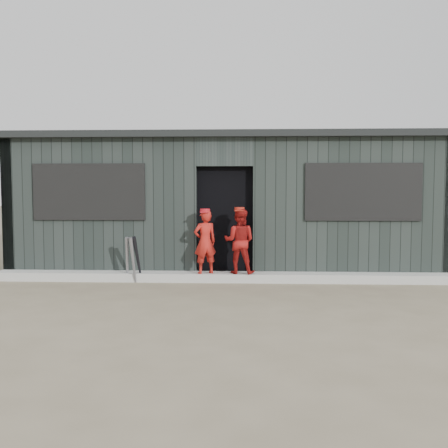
{
  "coord_description": "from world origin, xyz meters",
  "views": [
    {
      "loc": [
        0.37,
        -6.74,
        1.6
      ],
      "look_at": [
        0.0,
        1.8,
        1.0
      ],
      "focal_mm": 40.0,
      "sensor_mm": 36.0,
      "label": 1
    }
  ],
  "objects_px": {
    "dugout": "(228,204)",
    "bat_right": "(138,259)",
    "bat_mid": "(133,260)",
    "bat_left": "(127,260)",
    "player_red_left": "(205,242)",
    "player_red_right": "(239,241)",
    "player_grey_back": "(255,244)"
  },
  "relations": [
    {
      "from": "player_red_right",
      "to": "dugout",
      "type": "xyz_separation_m",
      "value": [
        -0.27,
        1.72,
        0.58
      ]
    },
    {
      "from": "player_red_right",
      "to": "player_grey_back",
      "type": "height_order",
      "value": "player_red_right"
    },
    {
      "from": "bat_right",
      "to": "player_grey_back",
      "type": "xyz_separation_m",
      "value": [
        2.02,
        0.68,
        0.19
      ]
    },
    {
      "from": "player_grey_back",
      "to": "bat_right",
      "type": "bearing_deg",
      "value": 5.56
    },
    {
      "from": "player_grey_back",
      "to": "dugout",
      "type": "distance_m",
      "value": 1.47
    },
    {
      "from": "bat_mid",
      "to": "player_grey_back",
      "type": "xyz_separation_m",
      "value": [
        2.08,
        0.77,
        0.2
      ]
    },
    {
      "from": "bat_right",
      "to": "player_grey_back",
      "type": "height_order",
      "value": "player_grey_back"
    },
    {
      "from": "player_grey_back",
      "to": "bat_left",
      "type": "bearing_deg",
      "value": 4.0
    },
    {
      "from": "player_red_right",
      "to": "player_grey_back",
      "type": "xyz_separation_m",
      "value": [
        0.28,
        0.55,
        -0.11
      ]
    },
    {
      "from": "player_red_right",
      "to": "dugout",
      "type": "bearing_deg",
      "value": -72.01
    },
    {
      "from": "bat_left",
      "to": "bat_right",
      "type": "height_order",
      "value": "bat_right"
    },
    {
      "from": "player_red_right",
      "to": "player_grey_back",
      "type": "distance_m",
      "value": 0.63
    },
    {
      "from": "bat_mid",
      "to": "dugout",
      "type": "xyz_separation_m",
      "value": [
        1.53,
        1.95,
        0.89
      ]
    },
    {
      "from": "bat_left",
      "to": "player_red_left",
      "type": "distance_m",
      "value": 1.37
    },
    {
      "from": "bat_right",
      "to": "dugout",
      "type": "xyz_separation_m",
      "value": [
        1.47,
        1.86,
        0.88
      ]
    },
    {
      "from": "bat_left",
      "to": "player_red_right",
      "type": "height_order",
      "value": "player_red_right"
    },
    {
      "from": "bat_right",
      "to": "player_red_left",
      "type": "relative_size",
      "value": 0.77
    },
    {
      "from": "bat_right",
      "to": "bat_left",
      "type": "bearing_deg",
      "value": 178.66
    },
    {
      "from": "bat_right",
      "to": "dugout",
      "type": "bearing_deg",
      "value": 51.68
    },
    {
      "from": "bat_right",
      "to": "dugout",
      "type": "relative_size",
      "value": 0.1
    },
    {
      "from": "player_grey_back",
      "to": "bat_mid",
      "type": "bearing_deg",
      "value": 7.16
    },
    {
      "from": "bat_left",
      "to": "player_red_right",
      "type": "relative_size",
      "value": 0.72
    },
    {
      "from": "bat_right",
      "to": "player_red_right",
      "type": "relative_size",
      "value": 0.75
    },
    {
      "from": "player_red_left",
      "to": "dugout",
      "type": "height_order",
      "value": "dugout"
    },
    {
      "from": "bat_mid",
      "to": "player_grey_back",
      "type": "height_order",
      "value": "player_grey_back"
    },
    {
      "from": "bat_mid",
      "to": "player_red_left",
      "type": "xyz_separation_m",
      "value": [
        1.21,
        0.19,
        0.29
      ]
    },
    {
      "from": "bat_left",
      "to": "bat_right",
      "type": "relative_size",
      "value": 0.96
    },
    {
      "from": "dugout",
      "to": "bat_right",
      "type": "bearing_deg",
      "value": -128.32
    },
    {
      "from": "bat_left",
      "to": "bat_mid",
      "type": "height_order",
      "value": "bat_mid"
    },
    {
      "from": "dugout",
      "to": "bat_mid",
      "type": "bearing_deg",
      "value": -128.2
    },
    {
      "from": "bat_left",
      "to": "bat_mid",
      "type": "relative_size",
      "value": 1.0
    },
    {
      "from": "bat_left",
      "to": "player_grey_back",
      "type": "height_order",
      "value": "player_grey_back"
    }
  ]
}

